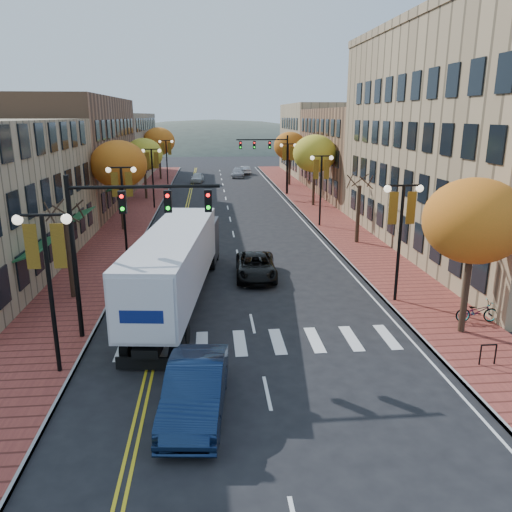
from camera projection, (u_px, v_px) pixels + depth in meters
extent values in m
plane|color=black|center=(261.00, 365.00, 19.15)|extent=(200.00, 200.00, 0.00)
cube|color=brown|center=(138.00, 211.00, 49.47)|extent=(4.00, 85.00, 0.15)
cube|color=brown|center=(316.00, 208.00, 51.07)|extent=(4.00, 85.00, 0.15)
cube|color=brown|center=(59.00, 153.00, 50.63)|extent=(12.00, 24.00, 11.00)
cube|color=#9E8966|center=(107.00, 146.00, 74.79)|extent=(12.00, 26.00, 9.50)
cube|color=#997F5B|center=(506.00, 142.00, 34.09)|extent=(15.00, 28.00, 15.00)
cube|color=brown|center=(379.00, 152.00, 59.68)|extent=(15.00, 24.00, 10.00)
cube|color=#9E8966|center=(334.00, 139.00, 80.62)|extent=(15.00, 20.00, 11.00)
cylinder|color=#382619|center=(70.00, 258.00, 25.40)|extent=(0.28, 0.28, 4.20)
cylinder|color=#382619|center=(122.00, 200.00, 40.64)|extent=(0.28, 0.28, 4.90)
ellipsoid|color=orange|center=(119.00, 164.00, 39.86)|extent=(4.48, 4.48, 3.81)
cylinder|color=#382619|center=(145.00, 178.00, 56.01)|extent=(0.28, 0.28, 4.55)
ellipsoid|color=gold|center=(144.00, 154.00, 55.29)|extent=(4.16, 4.16, 3.54)
cylinder|color=#382619|center=(160.00, 162.00, 73.19)|extent=(0.28, 0.28, 5.04)
ellipsoid|color=orange|center=(159.00, 141.00, 72.39)|extent=(4.61, 4.61, 3.92)
cylinder|color=#382619|center=(467.00, 282.00, 21.21)|extent=(0.28, 0.28, 4.55)
ellipsoid|color=orange|center=(474.00, 221.00, 20.49)|extent=(4.16, 4.16, 3.54)
cylinder|color=#382619|center=(358.00, 214.00, 36.59)|extent=(0.28, 0.28, 4.20)
cylinder|color=#382619|center=(314.00, 182.00, 51.82)|extent=(0.28, 0.28, 4.90)
ellipsoid|color=gold|center=(315.00, 154.00, 51.04)|extent=(4.48, 4.48, 3.81)
cylinder|color=#382619|center=(290.00, 167.00, 67.17)|extent=(0.28, 0.28, 4.76)
ellipsoid|color=orange|center=(290.00, 146.00, 66.41)|extent=(4.35, 4.35, 3.70)
cylinder|color=black|center=(51.00, 298.00, 17.67)|extent=(0.16, 0.16, 6.00)
cylinder|color=black|center=(41.00, 215.00, 16.85)|extent=(1.60, 0.10, 0.10)
sphere|color=#FFF2CC|center=(17.00, 220.00, 16.82)|extent=(0.36, 0.36, 0.36)
sphere|color=#FFF2CC|center=(66.00, 219.00, 16.96)|extent=(0.36, 0.36, 0.36)
cube|color=#C7881A|center=(32.00, 247.00, 17.11)|extent=(0.45, 0.03, 1.60)
cube|color=#C7881A|center=(59.00, 246.00, 17.19)|extent=(0.45, 0.03, 1.60)
cylinder|color=black|center=(124.00, 213.00, 33.00)|extent=(0.16, 0.16, 6.00)
cylinder|color=black|center=(121.00, 167.00, 32.18)|extent=(1.60, 0.10, 0.10)
sphere|color=#FFF2CC|center=(108.00, 170.00, 32.15)|extent=(0.36, 0.36, 0.36)
sphere|color=#FFF2CC|center=(133.00, 170.00, 32.29)|extent=(0.36, 0.36, 0.36)
cube|color=#C7881A|center=(115.00, 185.00, 32.44)|extent=(0.45, 0.03, 1.60)
cube|color=#C7881A|center=(129.00, 184.00, 32.52)|extent=(0.45, 0.03, 1.60)
cylinder|color=black|center=(153.00, 180.00, 50.24)|extent=(0.16, 0.16, 6.00)
cylinder|color=black|center=(151.00, 149.00, 49.43)|extent=(1.60, 0.10, 0.10)
sphere|color=#FFF2CC|center=(143.00, 151.00, 49.40)|extent=(0.36, 0.36, 0.36)
sphere|color=#FFF2CC|center=(159.00, 151.00, 49.54)|extent=(0.36, 0.36, 0.36)
cube|color=#C7881A|center=(147.00, 160.00, 49.69)|extent=(0.45, 0.03, 1.60)
cube|color=#C7881A|center=(156.00, 160.00, 49.77)|extent=(0.45, 0.03, 1.60)
cylinder|color=black|center=(167.00, 163.00, 67.49)|extent=(0.16, 0.16, 6.00)
cylinder|color=black|center=(166.00, 140.00, 66.67)|extent=(1.60, 0.10, 0.10)
sphere|color=#FFF2CC|center=(160.00, 142.00, 66.64)|extent=(0.36, 0.36, 0.36)
sphere|color=#FFF2CC|center=(172.00, 141.00, 66.78)|extent=(0.36, 0.36, 0.36)
cube|color=#C7881A|center=(163.00, 149.00, 66.93)|extent=(0.45, 0.03, 1.60)
cube|color=#C7881A|center=(170.00, 149.00, 67.01)|extent=(0.45, 0.03, 1.60)
cylinder|color=black|center=(399.00, 246.00, 24.75)|extent=(0.16, 0.16, 6.00)
cylinder|color=black|center=(404.00, 185.00, 23.94)|extent=(1.60, 0.10, 0.10)
sphere|color=#FFF2CC|center=(388.00, 189.00, 23.91)|extent=(0.36, 0.36, 0.36)
sphere|color=#FFF2CC|center=(420.00, 188.00, 24.05)|extent=(0.36, 0.36, 0.36)
cube|color=#C7881A|center=(393.00, 208.00, 24.20)|extent=(0.45, 0.03, 1.60)
cube|color=#C7881A|center=(411.00, 208.00, 24.28)|extent=(0.45, 0.03, 1.60)
cylinder|color=black|center=(321.00, 192.00, 42.00)|extent=(0.16, 0.16, 6.00)
cylinder|color=black|center=(322.00, 156.00, 41.18)|extent=(1.60, 0.10, 0.10)
sphere|color=#FFF2CC|center=(312.00, 158.00, 41.15)|extent=(0.36, 0.36, 0.36)
sphere|color=#FFF2CC|center=(331.00, 158.00, 41.29)|extent=(0.36, 0.36, 0.36)
cube|color=#C7881A|center=(316.00, 169.00, 41.44)|extent=(0.45, 0.03, 1.60)
cube|color=#C7881A|center=(327.00, 169.00, 41.52)|extent=(0.45, 0.03, 1.60)
cylinder|color=black|center=(288.00, 170.00, 59.24)|extent=(0.16, 0.16, 6.00)
cylinder|color=black|center=(288.00, 144.00, 58.43)|extent=(1.60, 0.10, 0.10)
sphere|color=#FFF2CC|center=(281.00, 145.00, 58.40)|extent=(0.36, 0.36, 0.36)
sphere|color=#FFF2CC|center=(295.00, 145.00, 58.54)|extent=(0.36, 0.36, 0.36)
cube|color=#C7881A|center=(284.00, 153.00, 58.69)|extent=(0.45, 0.03, 1.60)
cube|color=#C7881A|center=(292.00, 153.00, 58.77)|extent=(0.45, 0.03, 1.60)
cylinder|color=black|center=(75.00, 261.00, 20.42)|extent=(0.20, 0.20, 7.00)
cylinder|color=black|center=(144.00, 187.00, 19.87)|extent=(6.00, 0.14, 0.14)
cube|color=black|center=(122.00, 202.00, 19.95)|extent=(0.30, 0.25, 0.90)
sphere|color=#FF0C0C|center=(121.00, 196.00, 19.75)|extent=(0.16, 0.16, 0.16)
cube|color=black|center=(168.00, 201.00, 20.11)|extent=(0.30, 0.25, 0.90)
sphere|color=#FF0C0C|center=(167.00, 196.00, 19.91)|extent=(0.16, 0.16, 0.16)
cube|color=black|center=(208.00, 201.00, 20.25)|extent=(0.30, 0.25, 0.90)
sphere|color=#FF0C0C|center=(208.00, 195.00, 20.05)|extent=(0.16, 0.16, 0.16)
cylinder|color=black|center=(287.00, 165.00, 59.10)|extent=(0.20, 0.20, 7.00)
cylinder|color=black|center=(262.00, 140.00, 58.01)|extent=(6.00, 0.14, 0.14)
cube|color=black|center=(270.00, 145.00, 58.26)|extent=(0.30, 0.25, 0.90)
sphere|color=#FF0C0C|center=(270.00, 143.00, 58.06)|extent=(0.16, 0.16, 0.16)
cube|color=black|center=(254.00, 145.00, 58.10)|extent=(0.30, 0.25, 0.90)
sphere|color=#FF0C0C|center=(254.00, 143.00, 57.90)|extent=(0.16, 0.16, 0.16)
cube|color=black|center=(240.00, 145.00, 57.95)|extent=(0.30, 0.25, 0.90)
sphere|color=#FF0C0C|center=(240.00, 143.00, 57.75)|extent=(0.16, 0.16, 0.16)
cube|color=black|center=(176.00, 294.00, 24.31)|extent=(2.47, 12.83, 0.34)
cube|color=silver|center=(174.00, 260.00, 23.84)|extent=(4.03, 13.02, 2.76)
cube|color=black|center=(197.00, 240.00, 31.67)|extent=(2.79, 3.22, 2.46)
cylinder|color=black|center=(127.00, 348.00, 19.50)|extent=(0.46, 1.02, 0.99)
cylinder|color=black|center=(179.00, 348.00, 19.45)|extent=(0.46, 1.02, 0.99)
cylinder|color=black|center=(134.00, 335.00, 20.63)|extent=(0.46, 1.02, 0.99)
cylinder|color=black|center=(184.00, 335.00, 20.59)|extent=(0.46, 1.02, 0.99)
cylinder|color=black|center=(179.00, 262.00, 30.87)|extent=(0.46, 1.02, 0.99)
cylinder|color=black|center=(212.00, 262.00, 30.82)|extent=(0.46, 1.02, 0.99)
cylinder|color=black|center=(184.00, 253.00, 32.95)|extent=(0.46, 1.02, 0.99)
cylinder|color=black|center=(216.00, 253.00, 32.90)|extent=(0.46, 1.02, 0.99)
imported|color=#0D1C37|center=(195.00, 389.00, 15.86)|extent=(2.29, 5.30, 1.70)
imported|color=black|center=(256.00, 266.00, 29.31)|extent=(2.53, 5.09, 1.39)
imported|color=silver|center=(197.00, 178.00, 70.83)|extent=(2.01, 4.19, 1.38)
imported|color=#98989F|center=(238.00, 173.00, 76.82)|extent=(2.39, 4.96, 1.39)
imported|color=#B6B6BE|center=(245.00, 170.00, 80.99)|extent=(1.79, 4.06, 1.30)
imported|color=gray|center=(477.00, 311.00, 22.66)|extent=(1.98, 0.78, 1.02)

